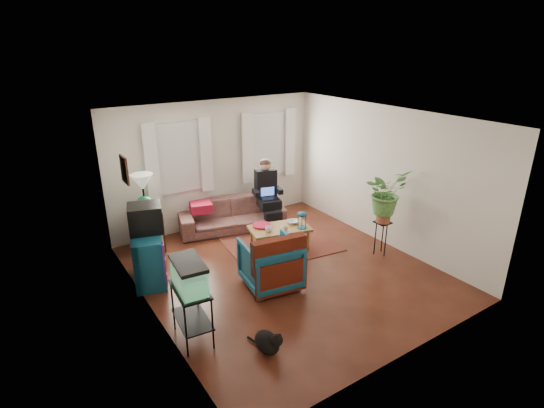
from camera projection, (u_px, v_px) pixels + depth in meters
floor at (285, 271)px, 7.21m from camera, size 4.50×5.00×0.01m
ceiling at (287, 118)px, 6.27m from camera, size 4.50×5.00×0.01m
wall_back at (216, 164)px, 8.69m from camera, size 4.50×0.01×2.60m
wall_front at (413, 265)px, 4.79m from camera, size 4.50×0.01×2.60m
wall_left at (146, 233)px, 5.59m from camera, size 0.01×5.00×2.60m
wall_right at (385, 177)px, 7.90m from camera, size 0.01×5.00×2.60m
window_left at (178, 158)px, 8.18m from camera, size 1.08×0.04×1.38m
window_right at (268, 145)px, 9.23m from camera, size 1.08×0.04×1.38m
curtains_left at (180, 159)px, 8.11m from camera, size 1.36×0.06×1.50m
curtains_right at (270, 145)px, 9.16m from camera, size 1.36×0.06×1.50m
picture_frame at (125, 170)px, 6.04m from camera, size 0.04×0.32×0.40m
area_rug at (280, 243)px, 8.18m from camera, size 2.18×1.84×0.01m
sofa at (231, 210)px, 8.70m from camera, size 2.29×1.36×0.84m
seated_person at (267, 196)px, 8.85m from camera, size 0.69×0.77×1.28m
side_table at (148, 230)px, 7.86m from camera, size 0.61×0.61×0.77m
table_lamp at (144, 194)px, 7.60m from camera, size 0.46×0.46×0.71m
dresser at (149, 257)px, 6.82m from camera, size 0.70×1.02×0.83m
crt_tv at (145, 218)px, 6.68m from camera, size 0.62×0.58×0.44m
aquarium_stand at (192, 314)px, 5.45m from camera, size 0.45×0.72×0.76m
aquarium at (189, 275)px, 5.24m from camera, size 0.40×0.65×0.40m
black_cat at (267, 340)px, 5.29m from camera, size 0.35×0.46×0.35m
armchair at (270, 261)px, 6.67m from camera, size 0.93×0.89×0.85m
serape_throw at (279, 260)px, 6.33m from camera, size 0.87×0.32×0.70m
coffee_table at (280, 238)px, 7.89m from camera, size 1.21×0.84×0.45m
cup_a at (269, 229)px, 7.62m from camera, size 0.15×0.15×0.10m
cup_b at (286, 228)px, 7.65m from camera, size 0.12×0.12×0.09m
bowl at (293, 222)px, 7.98m from camera, size 0.26×0.26×0.05m
snack_tray at (262, 225)px, 7.84m from camera, size 0.41×0.41×0.04m
birdcage at (302, 220)px, 7.74m from camera, size 0.22×0.22×0.32m
plant_stand at (381, 238)px, 7.69m from camera, size 0.27×0.27×0.64m
potted_plant at (385, 199)px, 7.41m from camera, size 0.73×0.63×0.81m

